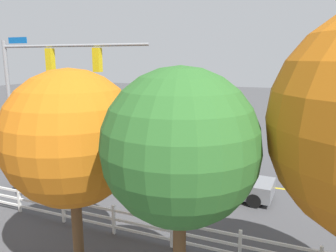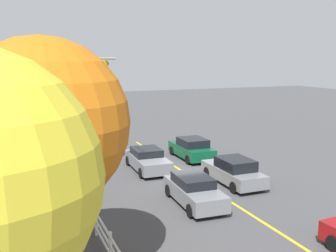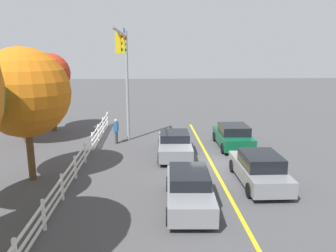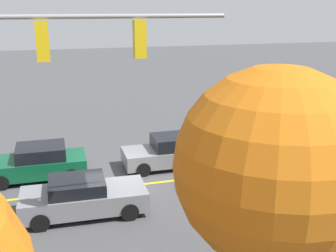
% 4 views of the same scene
% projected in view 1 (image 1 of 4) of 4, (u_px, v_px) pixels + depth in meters
% --- Properties ---
extents(ground_plane, '(120.00, 120.00, 0.00)m').
position_uv_depth(ground_plane, '(150.00, 170.00, 19.50)').
color(ground_plane, '#444447').
extents(lane_center_stripe, '(28.00, 0.16, 0.01)m').
position_uv_depth(lane_center_stripe, '(216.00, 179.00, 18.00)').
color(lane_center_stripe, gold).
rests_on(lane_center_stripe, ground_plane).
extents(signal_assembly, '(7.73, 0.38, 7.49)m').
position_uv_depth(signal_assembly, '(40.00, 86.00, 15.18)').
color(signal_assembly, gray).
rests_on(signal_assembly, ground_plane).
extents(car_1, '(4.39, 2.01, 1.41)m').
position_uv_depth(car_1, '(226.00, 181.00, 15.86)').
color(car_1, slate).
rests_on(car_1, ground_plane).
extents(car_2, '(4.53, 2.09, 1.39)m').
position_uv_depth(car_2, '(109.00, 166.00, 18.19)').
color(car_2, slate).
rests_on(car_2, ground_plane).
extents(car_3, '(4.21, 2.05, 1.49)m').
position_uv_depth(car_3, '(120.00, 145.00, 22.30)').
color(car_3, '#0C4C2D').
rests_on(car_3, ground_plane).
extents(car_4, '(4.51, 1.94, 1.50)m').
position_uv_depth(car_4, '(205.00, 156.00, 19.79)').
color(car_4, slate).
rests_on(car_4, ground_plane).
extents(pedestrian, '(0.43, 0.31, 1.69)m').
position_uv_depth(pedestrian, '(17.00, 177.00, 15.80)').
color(pedestrian, '#3F3F42').
rests_on(pedestrian, ground_plane).
extents(white_rail_fence, '(26.10, 0.10, 1.15)m').
position_uv_depth(white_rail_fence, '(142.00, 225.00, 11.90)').
color(white_rail_fence, white).
rests_on(white_rail_fence, ground_plane).
extents(tree_0, '(4.13, 4.13, 6.28)m').
position_uv_depth(tree_0, '(72.00, 138.00, 9.76)').
color(tree_0, brown).
rests_on(tree_0, ground_plane).
extents(tree_5, '(3.57, 3.57, 6.40)m').
position_uv_depth(tree_5, '(180.00, 148.00, 7.28)').
color(tree_5, brown).
rests_on(tree_5, ground_plane).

